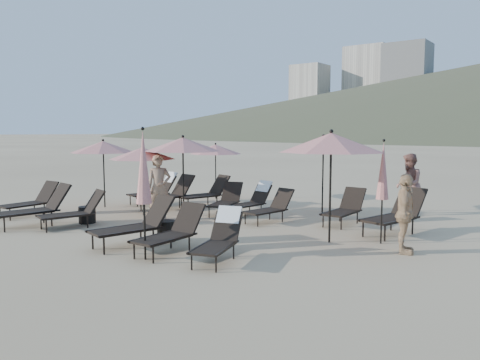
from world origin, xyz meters
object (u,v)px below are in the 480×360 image
Objects in this scene: lounger_9 at (226,200)px; lounger_12 at (270,207)px; umbrella_open_2 at (331,143)px; umbrella_open_5 at (103,147)px; umbrella_closed_0 at (143,168)px; side_table_1 at (167,231)px; lounger_0 at (31,200)px; lounger_1 at (36,207)px; umbrella_open_4 at (323,143)px; umbrella_open_0 at (142,153)px; umbrella_open_3 at (216,149)px; beachgoer_c at (405,214)px; lounger_10 at (345,208)px; umbrella_closed_1 at (383,171)px; lounger_7 at (169,193)px; lounger_2 at (74,211)px; side_table_0 at (87,215)px; beachgoer_a at (159,188)px; umbrella_open_1 at (183,145)px; lounger_3 at (135,223)px; lounger_8 at (206,192)px; beachgoer_b at (409,184)px; lounger_5 at (220,236)px; lounger_11 at (396,213)px; lounger_4 at (171,231)px; lounger_6 at (156,189)px; lounger_13 at (252,199)px.

lounger_12 is at bearing -26.28° from lounger_9.
umbrella_open_2 is 1.13× the size of umbrella_open_5.
umbrella_closed_0 is 5.50× the size of side_table_1.
lounger_0 is 6.46m from umbrella_closed_0.
umbrella_closed_0 is at bearing 4.74° from lounger_1.
umbrella_closed_0 reaches higher than umbrella_open_4.
umbrella_open_3 is at bearing 96.65° from umbrella_open_0.
lounger_10 is at bearing 29.65° from beachgoer_c.
umbrella_closed_1 is (3.16, 3.92, -0.17)m from umbrella_closed_0.
umbrella_closed_1 is at bearing 2.82° from umbrella_open_5.
beachgoer_c is (7.71, -1.13, 0.31)m from lounger_7.
beachgoer_c is at bearing 29.78° from lounger_1.
lounger_2 is at bearing -124.41° from lounger_12.
beachgoer_a is (1.24, 1.44, 0.68)m from side_table_0.
umbrella_open_3 is (-1.51, 3.30, -0.27)m from umbrella_open_1.
umbrella_open_3 is (-3.09, 6.46, 1.31)m from lounger_3.
lounger_7 is at bearing 175.14° from umbrella_closed_1.
side_table_0 is (-2.14, -3.28, -0.20)m from lounger_9.
lounger_2 is 7.91m from beachgoer_c.
side_table_1 is at bearing 22.68° from lounger_1.
lounger_10 is at bearing -21.97° from beachgoer_a.
lounger_8 is 6.24m from beachgoer_b.
side_table_1 is (-1.92, 0.50, -0.22)m from lounger_5.
lounger_11 is 6.19m from beachgoer_a.
lounger_1 is at bearing -89.50° from lounger_8.
lounger_9 is at bearing -73.16° from beachgoer_b.
lounger_0 is 5.65m from lounger_9.
beachgoer_b is at bearing 65.09° from lounger_2.
umbrella_closed_1 reaches higher than side_table_1.
umbrella_closed_1 reaches higher than umbrella_open_3.
lounger_4 is at bearing -37.45° from beachgoer_b.
beachgoer_a is at bearing -28.09° from lounger_6.
lounger_0 is 8.84m from umbrella_open_2.
beachgoer_c reaches higher than lounger_10.
lounger_11 is (4.91, 0.26, 0.08)m from lounger_9.
umbrella_closed_0 is 5.62× the size of side_table_0.
lounger_3 is 1.17× the size of lounger_5.
beachgoer_b is at bearing -0.79° from beachgoer_c.
lounger_5 is 0.64× the size of umbrella_closed_0.
lounger_10 is at bearing 60.11° from side_table_1.
side_table_1 is at bearing 23.75° from lounger_2.
beachgoer_c is at bearing 0.30° from lounger_8.
lounger_2 is 0.84× the size of umbrella_open_0.
umbrella_open_5 reaches higher than beachgoer_a.
lounger_3 is 0.77m from side_table_1.
beachgoer_b is (7.54, 2.86, 0.40)m from lounger_6.
lounger_2 is 3.74× the size of side_table_1.
lounger_10 is at bearing 16.83° from lounger_8.
lounger_11 is 4.25m from lounger_13.
umbrella_open_0 is 2.14m from umbrella_open_5.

